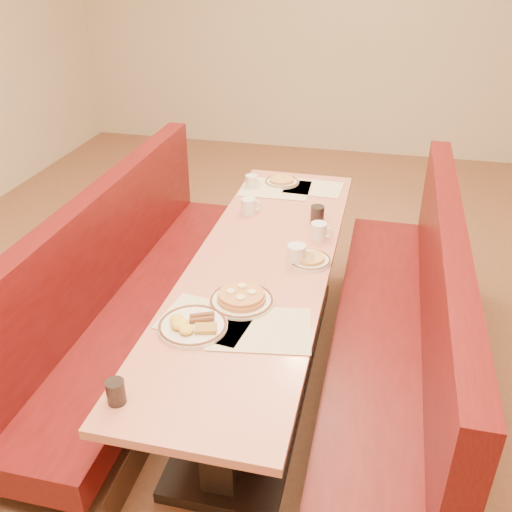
% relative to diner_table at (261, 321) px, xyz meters
% --- Properties ---
extents(ground, '(8.00, 8.00, 0.00)m').
position_rel_diner_table_xyz_m(ground, '(0.00, 0.00, -0.37)').
color(ground, '#9E6647').
rests_on(ground, ground).
extents(room_envelope, '(6.04, 8.04, 2.82)m').
position_rel_diner_table_xyz_m(room_envelope, '(0.00, 0.00, 1.56)').
color(room_envelope, beige).
rests_on(room_envelope, ground).
extents(diner_table, '(0.70, 2.50, 0.75)m').
position_rel_diner_table_xyz_m(diner_table, '(0.00, 0.00, 0.00)').
color(diner_table, black).
rests_on(diner_table, ground).
extents(booth_left, '(0.55, 2.50, 1.05)m').
position_rel_diner_table_xyz_m(booth_left, '(-0.73, 0.00, -0.01)').
color(booth_left, '#4C3326').
rests_on(booth_left, ground).
extents(booth_right, '(0.55, 2.50, 1.05)m').
position_rel_diner_table_xyz_m(booth_right, '(0.73, 0.00, -0.01)').
color(booth_right, '#4C3326').
rests_on(booth_right, ground).
extents(placemat_near_left, '(0.42, 0.34, 0.00)m').
position_rel_diner_table_xyz_m(placemat_near_left, '(-0.12, -0.55, 0.38)').
color(placemat_near_left, beige).
rests_on(placemat_near_left, diner_table).
extents(placemat_near_right, '(0.47, 0.38, 0.00)m').
position_rel_diner_table_xyz_m(placemat_near_right, '(0.12, -0.56, 0.38)').
color(placemat_near_right, beige).
rests_on(placemat_near_right, diner_table).
extents(placemat_far_left, '(0.45, 0.34, 0.00)m').
position_rel_diner_table_xyz_m(placemat_far_left, '(-0.12, 0.95, 0.38)').
color(placemat_far_left, beige).
rests_on(placemat_far_left, diner_table).
extents(placemat_far_right, '(0.38, 0.29, 0.00)m').
position_rel_diner_table_xyz_m(placemat_far_right, '(0.12, 1.01, 0.38)').
color(placemat_far_right, beige).
rests_on(placemat_far_right, diner_table).
extents(pancake_plate, '(0.29, 0.29, 0.07)m').
position_rel_diner_table_xyz_m(pancake_plate, '(-0.01, -0.39, 0.40)').
color(pancake_plate, white).
rests_on(pancake_plate, diner_table).
extents(eggs_plate, '(0.30, 0.30, 0.06)m').
position_rel_diner_table_xyz_m(eggs_plate, '(-0.16, -0.62, 0.39)').
color(eggs_plate, white).
rests_on(eggs_plate, diner_table).
extents(extra_plate_mid, '(0.22, 0.22, 0.04)m').
position_rel_diner_table_xyz_m(extra_plate_mid, '(0.24, 0.05, 0.39)').
color(extra_plate_mid, white).
rests_on(extra_plate_mid, diner_table).
extents(extra_plate_far, '(0.23, 0.23, 0.05)m').
position_rel_diner_table_xyz_m(extra_plate_far, '(-0.10, 1.04, 0.39)').
color(extra_plate_far, white).
rests_on(extra_plate_far, diner_table).
extents(coffee_mug_a, '(0.13, 0.09, 0.10)m').
position_rel_diner_table_xyz_m(coffee_mug_a, '(0.18, 0.02, 0.43)').
color(coffee_mug_a, white).
rests_on(coffee_mug_a, diner_table).
extents(coffee_mug_b, '(0.12, 0.09, 0.09)m').
position_rel_diner_table_xyz_m(coffee_mug_b, '(-0.20, 0.54, 0.42)').
color(coffee_mug_b, white).
rests_on(coffee_mug_b, diner_table).
extents(coffee_mug_c, '(0.12, 0.09, 0.09)m').
position_rel_diner_table_xyz_m(coffee_mug_c, '(0.25, 0.31, 0.42)').
color(coffee_mug_c, white).
rests_on(coffee_mug_c, diner_table).
extents(coffee_mug_d, '(0.11, 0.08, 0.08)m').
position_rel_diner_table_xyz_m(coffee_mug_d, '(-0.28, 0.93, 0.42)').
color(coffee_mug_d, white).
rests_on(coffee_mug_d, diner_table).
extents(soda_tumbler_near, '(0.07, 0.07, 0.09)m').
position_rel_diner_table_xyz_m(soda_tumbler_near, '(-0.28, -1.09, 0.42)').
color(soda_tumbler_near, black).
rests_on(soda_tumbler_near, diner_table).
extents(soda_tumbler_mid, '(0.08, 0.08, 0.11)m').
position_rel_diner_table_xyz_m(soda_tumbler_mid, '(0.21, 0.50, 0.43)').
color(soda_tumbler_mid, black).
rests_on(soda_tumbler_mid, diner_table).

